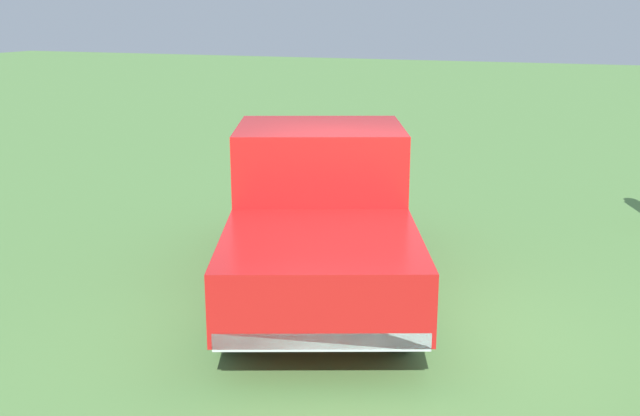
% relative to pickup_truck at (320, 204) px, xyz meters
% --- Properties ---
extents(ground_plane, '(80.00, 80.00, 0.00)m').
position_rel_pickup_truck_xyz_m(ground_plane, '(-1.06, -0.84, -0.91)').
color(ground_plane, '#5B8C47').
extents(pickup_truck, '(5.32, 3.55, 1.78)m').
position_rel_pickup_truck_xyz_m(pickup_truck, '(0.00, 0.00, 0.00)').
color(pickup_truck, black).
rests_on(pickup_truck, ground_plane).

